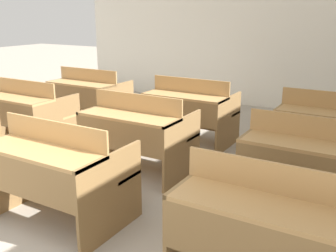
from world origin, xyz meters
TOP-DOWN VIEW (x-y plane):
  - wall_back at (0.00, 6.43)m, footprint 7.28×0.06m
  - bench_front_center at (0.12, 1.43)m, footprint 1.11×0.78m
  - bench_front_right at (1.92, 1.43)m, footprint 1.11×0.78m
  - bench_second_left at (-1.70, 2.65)m, footprint 1.11×0.78m
  - bench_second_center at (0.09, 2.66)m, footprint 1.11×0.78m
  - bench_second_right at (1.91, 2.66)m, footprint 1.11×0.78m
  - bench_third_left at (-1.68, 3.86)m, footprint 1.11×0.78m
  - bench_third_center at (0.11, 3.86)m, footprint 1.11×0.78m
  - bench_third_right at (1.89, 3.86)m, footprint 1.11×0.78m

SIDE VIEW (x-z plane):
  - bench_front_center at x=0.12m, z-range 0.02..0.91m
  - bench_front_right at x=1.92m, z-range 0.02..0.91m
  - bench_second_left at x=-1.70m, z-range 0.02..0.91m
  - bench_second_center at x=0.09m, z-range 0.02..0.91m
  - bench_second_right at x=1.91m, z-range 0.02..0.91m
  - bench_third_left at x=-1.68m, z-range 0.02..0.91m
  - bench_third_center at x=0.11m, z-range 0.02..0.91m
  - bench_third_right at x=1.89m, z-range 0.02..0.91m
  - wall_back at x=0.00m, z-range 0.00..3.03m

